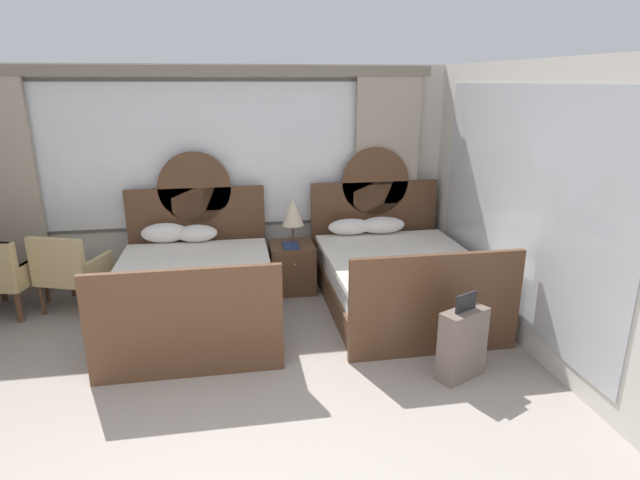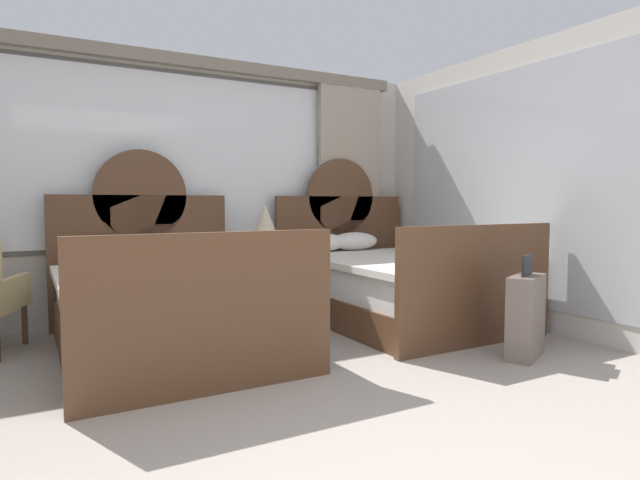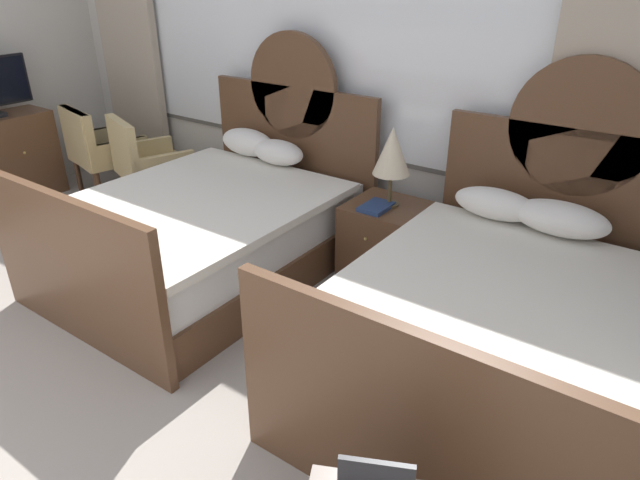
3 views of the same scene
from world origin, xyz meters
name	(u,v)px [view 1 (image 1 of 3)]	position (x,y,z in m)	size (l,w,h in m)	color
wall_back_window	(204,172)	(0.00, 4.03, 1.43)	(6.14, 0.22, 2.70)	beige
wall_right_mirror	(537,212)	(3.10, 1.74, 1.35)	(0.08, 4.63, 2.70)	beige
bed_near_window	(194,289)	(-0.12, 2.82, 0.37)	(1.67, 2.25, 1.70)	brown
bed_near_mirror	(397,276)	(2.14, 2.82, 0.37)	(1.67, 2.25, 1.70)	brown
nightstand_between_beds	(292,267)	(1.01, 3.50, 0.30)	(0.53, 0.56, 0.60)	brown
table_lamp_on_nightstand	(293,212)	(1.03, 3.51, 1.00)	(0.27, 0.27, 0.58)	brown
book_on_nightstand	(291,246)	(0.99, 3.40, 0.61)	(0.18, 0.26, 0.03)	navy
armchair_by_window_left	(70,269)	(-1.51, 3.34, 0.49)	(0.81, 0.81, 0.91)	tan
armchair_by_window_centre	(0,273)	(-2.23, 3.34, 0.49)	(0.77, 0.77, 0.91)	tan
armchair_by_window_right	(1,273)	(-2.22, 3.34, 0.49)	(0.74, 0.74, 0.91)	tan
suitcase_on_floor	(462,344)	(2.24, 1.26, 0.32)	(0.48, 0.36, 0.79)	#75665B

